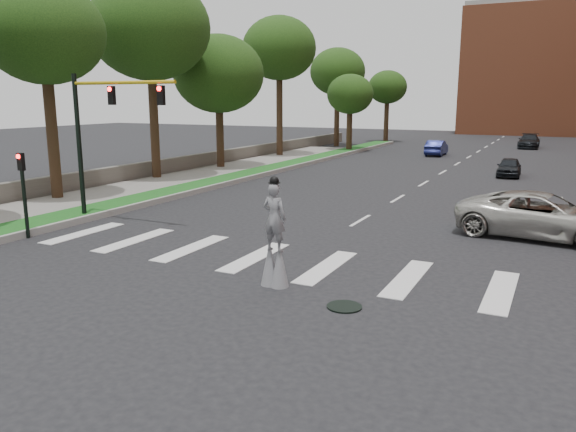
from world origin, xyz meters
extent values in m
plane|color=black|center=(0.00, 0.00, 0.00)|extent=(160.00, 160.00, 0.00)
cube|color=#17511A|center=(-11.50, 20.00, 0.12)|extent=(2.00, 60.00, 0.25)
cube|color=gray|center=(-10.45, 20.00, 0.14)|extent=(0.20, 60.00, 0.28)
cube|color=slate|center=(-14.50, 10.00, 0.09)|extent=(4.00, 60.00, 0.18)
cube|color=#59534C|center=(-17.00, 22.00, 0.55)|extent=(0.50, 56.00, 1.10)
cylinder|color=black|center=(3.00, -2.00, 0.02)|extent=(0.90, 0.90, 0.04)
cube|color=#AD5836|center=(6.00, 78.00, 9.00)|extent=(26.00, 14.00, 18.00)
cylinder|color=black|center=(-11.00, 3.00, 3.10)|extent=(0.20, 0.20, 6.20)
cylinder|color=gold|center=(-8.40, 3.00, 5.80)|extent=(5.20, 0.14, 0.14)
cube|color=black|center=(-9.00, 3.00, 5.30)|extent=(0.28, 0.18, 0.75)
cylinder|color=#FF0C0C|center=(-9.00, 2.90, 5.55)|extent=(0.18, 0.06, 0.18)
cube|color=black|center=(-6.50, 3.00, 5.30)|extent=(0.28, 0.18, 0.75)
cylinder|color=#FF0C0C|center=(-6.50, 2.90, 5.55)|extent=(0.18, 0.06, 0.18)
cylinder|color=black|center=(-10.30, -0.50, 1.50)|extent=(0.14, 0.14, 3.00)
cube|color=black|center=(-10.30, -0.50, 2.90)|extent=(0.25, 0.16, 0.65)
cylinder|color=#FF0C0C|center=(-10.30, -0.60, 3.10)|extent=(0.16, 0.05, 0.16)
cylinder|color=black|center=(0.80, -1.29, 0.51)|extent=(0.07, 0.07, 1.01)
cylinder|color=black|center=(0.48, -1.27, 0.51)|extent=(0.07, 0.07, 1.01)
cone|color=slate|center=(0.80, -1.29, 0.63)|extent=(0.52, 0.52, 1.27)
cone|color=slate|center=(0.48, -1.27, 0.63)|extent=(0.52, 0.52, 1.27)
imported|color=slate|center=(0.64, -1.28, 1.97)|extent=(0.73, 0.50, 1.92)
sphere|color=black|center=(0.64, -1.28, 2.99)|extent=(0.26, 0.26, 0.26)
cylinder|color=black|center=(0.64, -1.28, 2.94)|extent=(0.34, 0.34, 0.02)
cube|color=yellow|center=(0.65, -1.14, 2.50)|extent=(0.22, 0.05, 0.10)
imported|color=beige|center=(7.14, 8.12, 0.86)|extent=(6.46, 3.53, 1.72)
imported|color=black|center=(4.42, 25.88, 0.63)|extent=(1.64, 3.75, 1.26)
imported|color=navy|center=(-2.96, 38.14, 0.70)|extent=(1.58, 4.28, 1.40)
imported|color=black|center=(4.25, 50.35, 0.73)|extent=(2.11, 5.08, 1.47)
cylinder|color=black|center=(-15.66, 5.72, 3.43)|extent=(0.56, 0.56, 6.87)
ellipsoid|color=#18340F|center=(-15.66, 5.72, 8.34)|extent=(5.92, 5.92, 5.03)
cylinder|color=black|center=(-15.97, 14.04, 3.78)|extent=(0.56, 0.56, 7.56)
ellipsoid|color=#18340F|center=(-15.97, 14.04, 9.43)|extent=(7.48, 7.48, 6.36)
cylinder|color=black|center=(-15.37, 20.73, 2.64)|extent=(0.56, 0.56, 5.28)
ellipsoid|color=#18340F|center=(-15.37, 20.73, 6.92)|extent=(6.60, 6.60, 5.61)
cylinder|color=black|center=(-15.46, 30.65, 3.93)|extent=(0.56, 0.56, 7.86)
ellipsoid|color=#18340F|center=(-15.46, 30.65, 9.48)|extent=(6.47, 6.47, 5.50)
cylinder|color=black|center=(-15.03, 43.63, 3.26)|extent=(0.56, 0.56, 6.52)
ellipsoid|color=#18340F|center=(-15.03, 43.63, 8.01)|extent=(5.95, 5.95, 5.06)
cylinder|color=black|center=(-11.57, 38.21, 2.23)|extent=(0.56, 0.56, 4.46)
ellipsoid|color=#18340F|center=(-11.57, 38.21, 5.60)|extent=(4.53, 4.53, 3.85)
cylinder|color=black|center=(-11.90, 52.02, 2.68)|extent=(0.56, 0.56, 5.35)
ellipsoid|color=#18340F|center=(-11.90, 52.02, 6.50)|extent=(4.61, 4.61, 3.92)
camera|label=1|loc=(7.63, -14.68, 5.19)|focal=35.00mm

